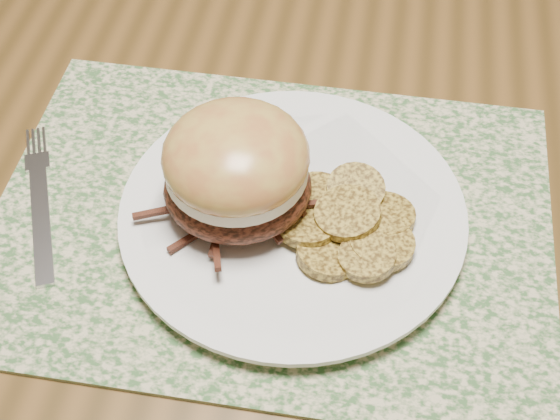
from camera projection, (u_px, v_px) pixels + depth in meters
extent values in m
cube|color=brown|center=(499.00, 111.00, 0.75)|extent=(1.50, 0.90, 0.04)
cylinder|color=brown|center=(45.00, 72.00, 1.35)|extent=(0.06, 0.06, 0.71)
cube|color=#396132|center=(271.00, 220.00, 0.63)|extent=(0.45, 0.33, 0.00)
cylinder|color=white|center=(293.00, 215.00, 0.62)|extent=(0.26, 0.26, 0.02)
ellipsoid|color=black|center=(238.00, 186.00, 0.60)|extent=(0.14, 0.14, 0.05)
cylinder|color=beige|center=(236.00, 167.00, 0.58)|extent=(0.14, 0.14, 0.01)
ellipsoid|color=#AE8339|center=(236.00, 156.00, 0.57)|extent=(0.14, 0.14, 0.06)
cylinder|color=#A58730|center=(318.00, 196.00, 0.62)|extent=(0.06, 0.06, 0.01)
cylinder|color=#A58730|center=(356.00, 189.00, 0.62)|extent=(0.07, 0.07, 0.02)
cylinder|color=#A58730|center=(382.00, 216.00, 0.61)|extent=(0.07, 0.07, 0.02)
cylinder|color=#A58730|center=(307.00, 225.00, 0.60)|extent=(0.07, 0.07, 0.02)
cylinder|color=#A58730|center=(348.00, 213.00, 0.59)|extent=(0.06, 0.06, 0.02)
cylinder|color=#A58730|center=(382.00, 243.00, 0.58)|extent=(0.06, 0.06, 0.01)
cylinder|color=#A58730|center=(328.00, 255.00, 0.58)|extent=(0.07, 0.07, 0.02)
cylinder|color=#A58730|center=(367.00, 257.00, 0.57)|extent=(0.06, 0.06, 0.01)
cube|color=silver|center=(42.00, 224.00, 0.62)|extent=(0.06, 0.12, 0.00)
cube|color=silver|center=(37.00, 162.00, 0.67)|extent=(0.03, 0.03, 0.00)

